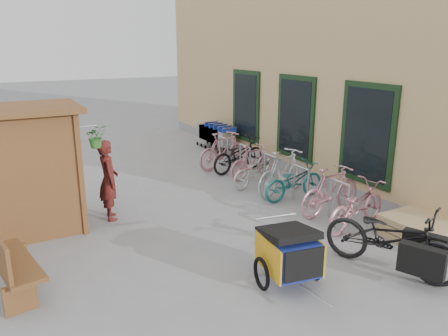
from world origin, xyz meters
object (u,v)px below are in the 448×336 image
person_kiosk (109,180)px  bike_5 (253,161)px  pallet_stack (420,230)px  shopping_carts (215,134)px  bike_7 (223,150)px  child_trailer (289,251)px  bike_0 (356,206)px  kiosk (17,153)px  bike_4 (257,171)px  cargo_bike (392,239)px  bike_2 (294,181)px  bike_1 (331,190)px  bench (7,259)px  bike_6 (239,155)px  bike_3 (283,172)px

person_kiosk → bike_5: person_kiosk is taller
pallet_stack → shopping_carts: bearing=90.0°
pallet_stack → bike_5: (-0.61, 4.75, 0.25)m
person_kiosk → bike_7: 4.44m
child_trailer → bike_0: (2.40, 1.03, -0.06)m
kiosk → bike_4: kiosk is taller
bike_0 → cargo_bike: bearing=141.0°
cargo_bike → bike_5: (0.77, 5.27, -0.09)m
bike_2 → pallet_stack: bearing=-169.6°
bike_1 → bike_7: bike_7 is taller
pallet_stack → cargo_bike: bearing=-159.6°
person_kiosk → bike_7: (3.84, 2.20, -0.29)m
bike_1 → bike_4: (-0.35, 2.30, -0.11)m
kiosk → child_trailer: 5.20m
cargo_bike → person_kiosk: size_ratio=1.35×
shopping_carts → child_trailer: (-3.01, -8.15, -0.03)m
shopping_carts → bike_0: 7.14m
bench → bike_5: (6.07, 3.04, -0.05)m
bike_7 → bench: bearing=112.8°
child_trailer → bike_6: size_ratio=0.89×
bike_3 → bike_6: bearing=-17.9°
child_trailer → bike_6: bearing=75.6°
kiosk → bike_5: bearing=8.8°
bike_1 → bike_3: 1.52m
bench → cargo_bike: size_ratio=0.74×
kiosk → bike_4: 5.51m
cargo_bike → bike_2: cargo_bike is taller
bike_6 → bike_4: bearing=156.9°
bench → bike_4: (5.79, 2.39, -0.11)m
child_trailer → bike_1: bike_1 is taller
bike_1 → bike_7: bearing=-2.9°
pallet_stack → bike_6: bearing=96.3°
bike_4 → bike_0: bearing=175.5°
bench → bike_3: 6.22m
bike_0 → bike_4: size_ratio=1.12×
shopping_carts → bench: bearing=-136.2°
kiosk → child_trailer: (3.27, -3.90, -1.03)m
bike_1 → bike_4: 2.33m
cargo_bike → bike_1: bearing=47.8°
bench → person_kiosk: size_ratio=1.00×
bike_0 → bike_5: 3.75m
cargo_bike → bike_7: (0.55, 6.50, -0.02)m
shopping_carts → child_trailer: bearing=-110.3°
bike_3 → kiosk: bearing=68.1°
pallet_stack → bike_5: bearing=97.4°
bike_1 → bike_2: bike_1 is taller
person_kiosk → bench: bearing=142.2°
shopping_carts → bike_5: (-0.61, -3.36, -0.09)m
bike_2 → bike_3: (-0.02, 0.41, 0.11)m
child_trailer → shopping_carts: bearing=78.8°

